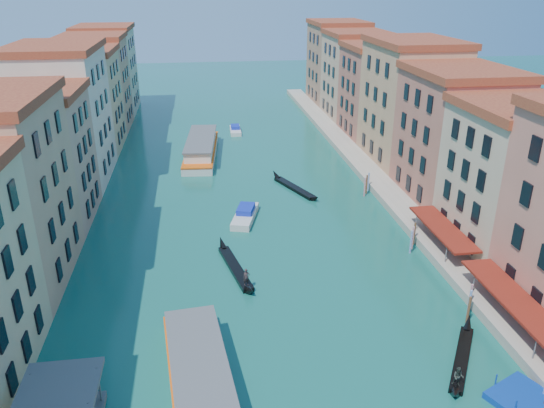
{
  "coord_description": "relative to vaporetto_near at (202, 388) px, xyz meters",
  "views": [
    {
      "loc": [
        -5.37,
        -13.32,
        29.71
      ],
      "look_at": [
        2.44,
        41.54,
        6.17
      ],
      "focal_mm": 35.0,
      "sensor_mm": 36.0,
      "label": 1
    }
  ],
  "objects": [
    {
      "name": "left_bank_palazzos",
      "position": [
        -19.79,
        46.25,
        8.36
      ],
      "size": [
        12.8,
        128.4,
        21.0
      ],
      "color": "tan",
      "rests_on": "ground"
    },
    {
      "name": "right_bank_palazzos",
      "position": [
        36.21,
        46.57,
        8.4
      ],
      "size": [
        12.8,
        128.4,
        21.0
      ],
      "color": "#A54D40",
      "rests_on": "ground"
    },
    {
      "name": "quay",
      "position": [
        28.21,
        46.57,
        -0.85
      ],
      "size": [
        4.0,
        140.0,
        1.0
      ],
      "primitive_type": "cube",
      "color": "#A29982",
      "rests_on": "ground"
    },
    {
      "name": "restaurant_awnings",
      "position": [
        28.4,
        4.58,
        1.64
      ],
      "size": [
        3.2,
        44.55,
        3.12
      ],
      "color": "maroon",
      "rests_on": "ground"
    },
    {
      "name": "mooring_poles_right",
      "position": [
        25.31,
        10.37,
        -0.05
      ],
      "size": [
        1.44,
        54.24,
        3.2
      ],
      "color": "brown",
      "rests_on": "ground"
    },
    {
      "name": "vaporetto_near",
      "position": [
        0.0,
        0.0,
        0.0
      ],
      "size": [
        6.63,
        20.49,
        2.99
      ],
      "rotation": [
        0.0,
        0.0,
        0.1
      ],
      "color": "silver",
      "rests_on": "ground"
    },
    {
      "name": "vaporetto_far",
      "position": [
        1.14,
        61.85,
        0.16
      ],
      "size": [
        7.08,
        22.89,
        3.35
      ],
      "rotation": [
        0.0,
        0.0,
        -0.09
      ],
      "color": "silver",
      "rests_on": "ground"
    },
    {
      "name": "gondola_fore",
      "position": [
        4.02,
        19.51,
        -0.91
      ],
      "size": [
        3.69,
        12.93,
        2.6
      ],
      "rotation": [
        0.0,
        0.0,
        0.21
      ],
      "color": "black",
      "rests_on": "ground"
    },
    {
      "name": "gondola_right",
      "position": [
        21.66,
        1.46,
        -0.9
      ],
      "size": [
        6.99,
        10.3,
        2.33
      ],
      "rotation": [
        0.0,
        0.0,
        -0.57
      ],
      "color": "black",
      "rests_on": "ground"
    },
    {
      "name": "gondola_far",
      "position": [
        14.81,
        42.89,
        -0.96
      ],
      "size": [
        6.0,
        12.57,
        1.87
      ],
      "rotation": [
        0.0,
        0.0,
        0.39
      ],
      "color": "black",
      "rests_on": "ground"
    },
    {
      "name": "motorboat_mid",
      "position": [
        6.42,
        32.95,
        -0.71
      ],
      "size": [
        4.55,
        8.25,
        1.63
      ],
      "rotation": [
        0.0,
        0.0,
        -0.28
      ],
      "color": "silver",
      "rests_on": "ground"
    },
    {
      "name": "motorboat_far",
      "position": [
        8.51,
        76.92,
        -0.8
      ],
      "size": [
        2.33,
        6.89,
        1.42
      ],
      "rotation": [
        0.0,
        0.0,
        -0.03
      ],
      "color": "silver",
      "rests_on": "ground"
    }
  ]
}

